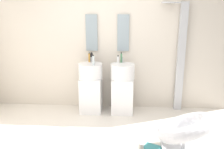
% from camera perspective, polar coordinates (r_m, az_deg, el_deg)
% --- Properties ---
extents(rear_partition, '(4.80, 0.10, 2.60)m').
position_cam_1_polar(rear_partition, '(4.62, -1.04, 7.76)').
color(rear_partition, beige).
rests_on(rear_partition, ground_plane).
extents(pedestal_sink_left, '(0.45, 0.45, 1.05)m').
position_cam_1_polar(pedestal_sink_left, '(4.51, -5.12, -2.98)').
color(pedestal_sink_left, white).
rests_on(pedestal_sink_left, ground_plane).
extents(pedestal_sink_right, '(0.45, 0.45, 1.05)m').
position_cam_1_polar(pedestal_sink_right, '(4.46, 2.52, -3.14)').
color(pedestal_sink_right, white).
rests_on(pedestal_sink_right, ground_plane).
extents(vanity_mirror_left, '(0.22, 0.03, 0.68)m').
position_cam_1_polar(vanity_mirror_left, '(4.56, -4.92, 9.98)').
color(vanity_mirror_left, '#8C9EA8').
extents(vanity_mirror_right, '(0.22, 0.03, 0.68)m').
position_cam_1_polar(vanity_mirror_right, '(4.52, 2.72, 9.96)').
color(vanity_mirror_right, '#8C9EA8').
extents(shower_column, '(0.49, 0.24, 2.05)m').
position_cam_1_polar(shower_column, '(4.63, 16.10, 4.44)').
color(shower_column, '#B7BABF').
rests_on(shower_column, ground_plane).
extents(lounge_chair, '(1.08, 1.08, 0.65)m').
position_cam_1_polar(lounge_chair, '(3.36, 17.15, -12.79)').
color(lounge_chair, '#B7BABF').
rests_on(lounge_chair, ground_plane).
extents(magazine_teal, '(0.36, 0.33, 0.02)m').
position_cam_1_polar(magazine_teal, '(3.51, 10.02, -17.25)').
color(magazine_teal, teal).
rests_on(magazine_teal, area_rug).
extents(coffee_mug, '(0.08, 0.08, 0.11)m').
position_cam_1_polar(coffee_mug, '(3.46, 7.00, -16.80)').
color(coffee_mug, white).
rests_on(coffee_mug, area_rug).
extents(soap_bottle_black, '(0.06, 0.06, 0.18)m').
position_cam_1_polar(soap_bottle_black, '(4.52, -4.96, 4.10)').
color(soap_bottle_black, black).
rests_on(soap_bottle_black, pedestal_sink_left).
extents(soap_bottle_green, '(0.04, 0.04, 0.19)m').
position_cam_1_polar(soap_bottle_green, '(4.47, 2.27, 4.03)').
color(soap_bottle_green, '#59996B').
rests_on(soap_bottle_green, pedestal_sink_right).
extents(soap_bottle_clear, '(0.04, 0.04, 0.19)m').
position_cam_1_polar(soap_bottle_clear, '(4.23, -4.51, 3.40)').
color(soap_bottle_clear, silver).
rests_on(soap_bottle_clear, pedestal_sink_left).
extents(soap_bottle_white, '(0.04, 0.04, 0.15)m').
position_cam_1_polar(soap_bottle_white, '(4.40, 1.47, 3.61)').
color(soap_bottle_white, white).
rests_on(soap_bottle_white, pedestal_sink_right).
extents(soap_bottle_amber, '(0.04, 0.04, 0.18)m').
position_cam_1_polar(soap_bottle_amber, '(4.52, -5.48, 4.08)').
color(soap_bottle_amber, '#C68C38').
rests_on(soap_bottle_amber, pedestal_sink_left).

